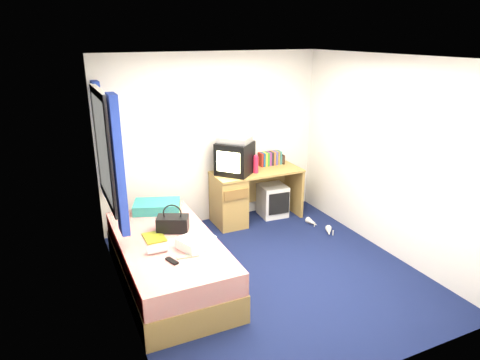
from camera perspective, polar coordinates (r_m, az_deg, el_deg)
name	(u,v)px	position (r m, az deg, el deg)	size (l,w,h in m)	color
ground	(269,273)	(5.06, 3.91, -12.23)	(3.40, 3.40, 0.00)	#0C1438
room_shell	(272,151)	(4.49, 4.32, 3.83)	(3.40, 3.40, 3.40)	white
bed	(169,262)	(4.80, -9.47, -10.67)	(1.01, 2.00, 0.54)	#AB8847
pillow	(157,207)	(5.37, -11.01, -3.49)	(0.55, 0.35, 0.12)	#1959A2
desk	(239,196)	(6.15, -0.11, -2.10)	(1.30, 0.55, 0.75)	#AB8847
storage_cube	(273,200)	(6.46, 4.36, -2.72)	(0.38, 0.38, 0.48)	silver
crt_tv	(235,158)	(5.95, -0.72, 2.92)	(0.61, 0.62, 0.45)	black
vcr	(235,140)	(5.88, -0.71, 5.42)	(0.42, 0.30, 0.08)	silver
book_row	(270,158)	(6.40, 4.02, 2.89)	(0.34, 0.13, 0.20)	maroon
picture_frame	(282,159)	(6.49, 5.68, 2.80)	(0.02, 0.12, 0.14)	black
pink_water_bottle	(256,165)	(6.01, 2.12, 2.04)	(0.07, 0.07, 0.24)	red
aerosol_can	(247,164)	(6.12, 1.00, 2.16)	(0.05, 0.05, 0.19)	silver
handbag	(173,223)	(4.80, -8.96, -5.70)	(0.39, 0.32, 0.32)	black
towel	(196,242)	(4.45, -5.90, -8.23)	(0.33, 0.28, 0.11)	silver
magazine	(154,237)	(4.72, -11.37, -7.50)	(0.21, 0.28, 0.01)	#EDF51B
water_bottle	(157,250)	(4.40, -10.97, -9.11)	(0.07, 0.07, 0.20)	silver
colour_swatch_fan	(188,256)	(4.30, -6.98, -10.04)	(0.22, 0.06, 0.01)	yellow
remote_control	(172,261)	(4.23, -9.07, -10.61)	(0.05, 0.16, 0.02)	black
window_assembly	(107,150)	(4.86, -17.32, 3.79)	(0.11, 1.42, 1.40)	silver
white_heels	(320,227)	(6.15, 10.68, -6.16)	(0.19, 0.57, 0.09)	silver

